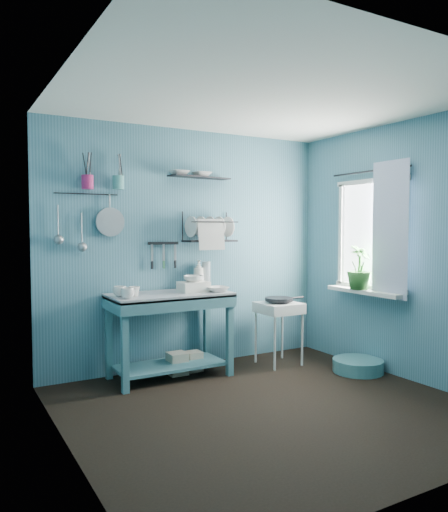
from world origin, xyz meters
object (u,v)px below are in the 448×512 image
floor_basin (358,366)px  wash_tub (193,287)px  work_counter (170,335)px  hotplate_stand (279,333)px  storage_tin_small (194,361)px  potted_plant (360,267)px  water_bottle (206,275)px  soap_bottle (199,274)px  mug_right (120,291)px  storage_tin_large (177,363)px  dish_rack (210,227)px  utensil_cup_teal (118,183)px  colander (110,222)px  mug_mid (134,291)px  frying_pan (279,299)px  mug_left (128,293)px  utensil_cup_magenta (87,182)px

floor_basin → wash_tub: bearing=152.6°
work_counter → floor_basin: (1.74, -0.79, -0.35)m
hotplate_stand → storage_tin_small: (-0.91, 0.22, -0.23)m
storage_tin_small → potted_plant: bearing=-26.2°
water_bottle → soap_bottle: bearing=-168.7°
work_counter → wash_tub: wash_tub is taller
mug_right → storage_tin_large: bearing=4.8°
work_counter → dish_rack: size_ratio=2.14×
utensil_cup_teal → potted_plant: bearing=-22.1°
hotplate_stand → colander: size_ratio=2.38×
mug_mid → water_bottle: bearing=17.3°
water_bottle → colander: colander is taller
mug_right → frying_pan: bearing=-4.7°
potted_plant → storage_tin_small: 1.97m
dish_rack → storage_tin_large: bearing=-156.1°
mug_mid → water_bottle: size_ratio=0.36×
work_counter → water_bottle: water_bottle is taller
hotplate_stand → storage_tin_large: 1.15m
frying_pan → floor_basin: frying_pan is taller
dish_rack → wash_tub: bearing=-138.3°
work_counter → colander: bearing=162.7°
potted_plant → work_counter: bearing=159.7°
mug_left → mug_right: (-0.02, 0.16, 0.00)m
mug_left → colander: bearing=92.7°
work_counter → wash_tub: size_ratio=4.20×
water_bottle → utensil_cup_magenta: utensil_cup_magenta is taller
soap_bottle → storage_tin_large: (-0.32, -0.15, -0.87)m
storage_tin_small → utensil_cup_magenta: bearing=171.1°
utensil_cup_magenta → hotplate_stand: bearing=-11.2°
frying_pan → floor_basin: (0.53, -0.65, -0.64)m
work_counter → storage_tin_small: size_ratio=5.88×
mug_mid → mug_right: (-0.12, 0.06, 0.00)m
mug_right → storage_tin_large: (0.60, 0.05, -0.77)m
wash_tub → storage_tin_large: wash_tub is taller
dish_rack → storage_tin_large: 1.45m
water_bottle → utensil_cup_teal: utensil_cup_teal is taller
soap_bottle → colander: bearing=175.6°
frying_pan → soap_bottle: bearing=156.6°
soap_bottle → storage_tin_small: (-0.12, -0.12, -0.88)m
utensil_cup_magenta → storage_tin_small: utensil_cup_magenta is taller
wash_tub → mug_mid: bearing=-176.4°
utensil_cup_magenta → potted_plant: utensil_cup_magenta is taller
frying_pan → potted_plant: potted_plant is taller
colander → storage_tin_large: colander is taller
water_bottle → utensil_cup_teal: size_ratio=2.15×
hotplate_stand → mug_mid: bearing=175.7°
work_counter → storage_tin_large: bearing=37.6°
soap_bottle → potted_plant: (1.43, -0.88, 0.08)m
hotplate_stand → mug_left: bearing=179.2°
storage_tin_large → floor_basin: storage_tin_large is taller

